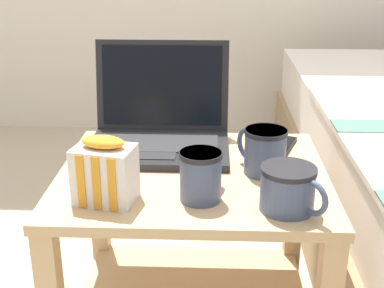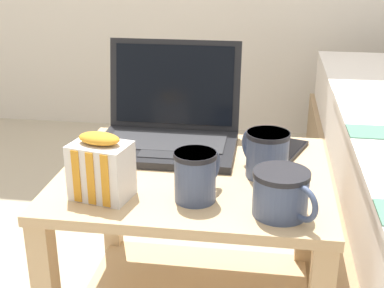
{
  "view_description": "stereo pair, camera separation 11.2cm",
  "coord_description": "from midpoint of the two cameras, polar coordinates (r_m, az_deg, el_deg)",
  "views": [
    {
      "loc": [
        0.04,
        -1.08,
        0.95
      ],
      "look_at": [
        0.0,
        -0.04,
        0.55
      ],
      "focal_mm": 50.0,
      "sensor_mm": 36.0,
      "label": 1
    },
    {
      "loc": [
        0.16,
        -1.07,
        0.95
      ],
      "look_at": [
        0.0,
        -0.04,
        0.55
      ],
      "focal_mm": 50.0,
      "sensor_mm": 36.0,
      "label": 2
    }
  ],
  "objects": [
    {
      "name": "snack_bag",
      "position": [
        1.06,
        -6.7,
        -2.64
      ],
      "size": [
        0.13,
        0.1,
        0.14
      ],
      "color": "silver",
      "rests_on": "bedside_table"
    },
    {
      "name": "bedside_table",
      "position": [
        1.26,
        2.84,
        -9.9
      ],
      "size": [
        0.59,
        0.51,
        0.47
      ],
      "color": "tan",
      "rests_on": "ground_plane"
    },
    {
      "name": "mug_front_right",
      "position": [
        1.04,
        3.54,
        -3.2
      ],
      "size": [
        0.09,
        0.12,
        0.1
      ],
      "color": "#3F4C6B",
      "rests_on": "bedside_table"
    },
    {
      "name": "mug_mid_center",
      "position": [
        1.01,
        12.72,
        -4.98
      ],
      "size": [
        0.12,
        0.12,
        0.09
      ],
      "color": "#3F4C6B",
      "rests_on": "bedside_table"
    },
    {
      "name": "cell_phone",
      "position": [
        1.32,
        12.31,
        -0.73
      ],
      "size": [
        0.12,
        0.17,
        0.01
      ],
      "color": "black",
      "rests_on": "bedside_table"
    },
    {
      "name": "laptop",
      "position": [
        1.32,
        -0.13,
        1.88
      ],
      "size": [
        0.34,
        0.28,
        0.24
      ],
      "color": "black",
      "rests_on": "bedside_table"
    },
    {
      "name": "mug_front_left",
      "position": [
        1.16,
        10.7,
        -0.91
      ],
      "size": [
        0.11,
        0.12,
        0.1
      ],
      "color": "#3F4C6B",
      "rests_on": "bedside_table"
    }
  ]
}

